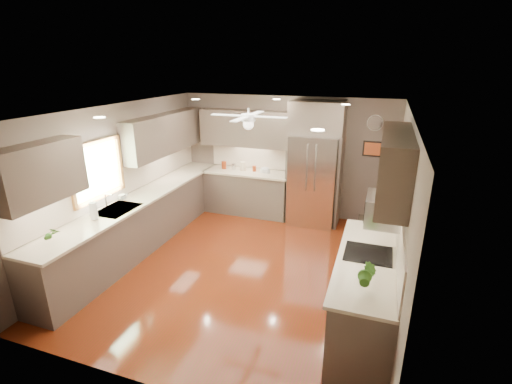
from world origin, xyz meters
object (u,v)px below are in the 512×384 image
Objects in this scene: microwave at (384,210)px; canister_a at (224,165)px; bowl at (265,172)px; canister_c at (243,166)px; potted_plant_left at (50,234)px; potted_plant_right at (367,275)px; soap_bottle at (123,196)px; stool at (369,232)px; paper_towel at (93,211)px; canister_b at (234,166)px; refrigerator at (314,166)px; canister_d at (254,169)px.

canister_a is at bearing 140.09° from microwave.
bowl is 0.38× the size of microwave.
microwave is (2.87, -2.77, 0.45)m from canister_c.
microwave is at bearing 16.61° from potted_plant_left.
soap_bottle is at bearing 162.05° from potted_plant_right.
paper_towel is at bearing -147.66° from stool.
refrigerator is (1.76, -0.06, 0.18)m from canister_b.
soap_bottle is at bearing 96.37° from paper_towel.
potted_plant_right is 3.82m from refrigerator.
canister_a is 1.22× the size of canister_b.
soap_bottle is 0.83× the size of bowl.
potted_plant_left is 0.79m from paper_towel.
refrigerator reaches higher than canister_a.
refrigerator is at bearing 40.23° from soap_bottle.
refrigerator is at bearing 55.76° from potted_plant_left.
microwave is 4.04m from paper_towel.
soap_bottle is (-1.21, -2.40, -0.00)m from canister_c.
refrigerator reaches higher than paper_towel.
canister_b is 0.49× the size of paper_towel.
paper_towel is at bearing -109.53° from canister_c.
canister_d is 0.45× the size of potted_plant_left.
canister_a is 4.01m from potted_plant_left.
canister_b is at bearing 165.98° from stool.
potted_plant_right is (3.21, -3.69, 0.09)m from canister_a.
canister_c is 0.08× the size of refrigerator.
paper_towel is at bearing -130.74° from refrigerator.
potted_plant_right reaches higher than canister_c.
potted_plant_right reaches higher than canister_b.
soap_bottle is at bearing -112.64° from canister_b.
refrigerator is 3.03m from microwave.
paper_towel is at bearing 172.39° from potted_plant_right.
potted_plant_right is 1.58× the size of bowl.
refrigerator is (1.29, -0.08, 0.19)m from canister_d.
bowl is at bearing -4.38° from canister_c.
bowl is at bearing 53.90° from soap_bottle.
canister_c is (0.44, 0.00, 0.01)m from canister_a.
paper_towel reaches higher than canister_d.
potted_plant_right is at bearing -58.20° from bowl.
potted_plant_left reaches higher than bowl.
bowl is (1.61, 3.92, -0.11)m from potted_plant_left.
refrigerator is at bearing 150.39° from stool.
potted_plant_left is at bearing -139.84° from stool.
refrigerator is at bearing -2.11° from canister_b.
paper_towel is at bearing 91.62° from potted_plant_left.
soap_bottle is at bearing -116.76° from canister_c.
microwave is 2.39m from stool.
microwave is at bearing -43.96° from canister_c.
canister_a is 0.33× the size of stool.
canister_b is at bearing 0.21° from canister_a.
microwave is at bearing 83.61° from potted_plant_right.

